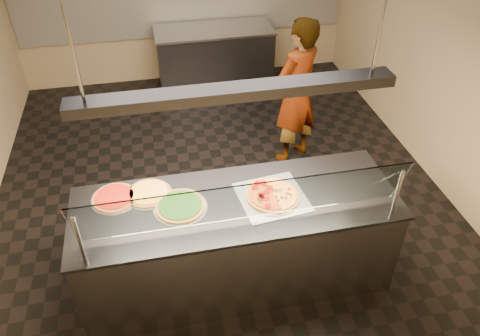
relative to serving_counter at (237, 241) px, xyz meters
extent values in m
cube|color=black|center=(0.06, 1.22, -0.48)|extent=(5.00, 6.00, 0.02)
cube|color=tan|center=(2.57, 1.22, 1.03)|extent=(0.02, 6.00, 3.00)
cube|color=#B7B7BC|center=(0.00, 0.00, -0.02)|extent=(2.66, 0.90, 0.90)
cube|color=#2E2E32|center=(0.00, 0.00, 0.45)|extent=(2.70, 0.94, 0.03)
cylinder|color=#B7B7BC|center=(-1.18, -0.40, 0.68)|extent=(0.03, 0.03, 0.44)
cylinder|color=#B7B7BC|center=(1.18, -0.40, 0.68)|extent=(0.03, 0.03, 0.44)
cube|color=white|center=(0.00, -0.34, 0.76)|extent=(2.46, 0.18, 0.47)
cube|color=silver|center=(0.31, 0.00, 0.47)|extent=(0.60, 0.60, 0.01)
cylinder|color=silver|center=(0.31, 0.00, 0.47)|extent=(0.48, 0.48, 0.01)
cylinder|color=#560604|center=(0.30, 0.06, 0.52)|extent=(0.06, 0.06, 0.01)
cylinder|color=#560604|center=(0.26, 0.12, 0.52)|extent=(0.06, 0.06, 0.01)
cylinder|color=#560604|center=(0.21, 0.14, 0.52)|extent=(0.06, 0.06, 0.01)
cylinder|color=#560604|center=(0.18, 0.09, 0.52)|extent=(0.06, 0.06, 0.01)
cylinder|color=#560604|center=(0.26, 0.01, 0.52)|extent=(0.06, 0.06, 0.01)
cylinder|color=#560604|center=(0.21, 0.00, 0.52)|extent=(0.06, 0.06, 0.01)
cylinder|color=#560604|center=(0.20, -0.03, 0.52)|extent=(0.06, 0.06, 0.01)
cylinder|color=#560604|center=(0.19, -0.05, 0.52)|extent=(0.06, 0.06, 0.01)
cylinder|color=#560604|center=(0.24, -0.06, 0.52)|extent=(0.06, 0.06, 0.01)
cylinder|color=#560604|center=(0.22, -0.15, 0.52)|extent=(0.06, 0.06, 0.01)
cube|color=#19590F|center=(0.29, 0.10, 0.52)|extent=(0.02, 0.02, 0.01)
cube|color=#19590F|center=(0.26, 0.06, 0.52)|extent=(0.02, 0.01, 0.01)
cube|color=#19590F|center=(0.20, 0.07, 0.52)|extent=(0.02, 0.02, 0.01)
cube|color=#19590F|center=(0.15, 0.04, 0.52)|extent=(0.02, 0.02, 0.01)
cube|color=#19590F|center=(0.17, -0.04, 0.52)|extent=(0.02, 0.02, 0.01)
cube|color=#19590F|center=(0.18, -0.10, 0.52)|extent=(0.02, 0.02, 0.01)
sphere|color=#513014|center=(0.33, -0.08, 0.50)|extent=(0.03, 0.03, 0.03)
sphere|color=#513014|center=(0.32, -0.04, 0.50)|extent=(0.03, 0.03, 0.03)
sphere|color=#513014|center=(0.37, -0.06, 0.50)|extent=(0.03, 0.03, 0.03)
sphere|color=#513014|center=(0.40, -0.07, 0.50)|extent=(0.03, 0.03, 0.03)
sphere|color=#513014|center=(0.45, -0.04, 0.50)|extent=(0.03, 0.03, 0.03)
sphere|color=#513014|center=(0.43, -0.01, 0.50)|extent=(0.03, 0.03, 0.03)
sphere|color=#513014|center=(0.46, 0.03, 0.50)|extent=(0.03, 0.03, 0.03)
sphere|color=#513014|center=(0.38, 0.04, 0.50)|extent=(0.03, 0.03, 0.03)
sphere|color=#513014|center=(0.35, 0.03, 0.50)|extent=(0.03, 0.03, 0.03)
sphere|color=#513014|center=(0.35, 0.05, 0.50)|extent=(0.03, 0.03, 0.03)
sphere|color=#513014|center=(0.32, 0.04, 0.50)|extent=(0.03, 0.03, 0.03)
cylinder|color=silver|center=(-0.46, 0.03, 0.47)|extent=(0.44, 0.44, 0.01)
cylinder|color=brown|center=(-0.46, 0.03, 0.48)|extent=(0.41, 0.41, 0.02)
cylinder|color=black|center=(-0.46, 0.03, 0.49)|extent=(0.35, 0.35, 0.01)
cylinder|color=silver|center=(-0.70, 0.25, 0.47)|extent=(0.39, 0.39, 0.01)
cylinder|color=brown|center=(-0.70, 0.25, 0.48)|extent=(0.36, 0.36, 0.02)
cylinder|color=gold|center=(-0.70, 0.25, 0.49)|extent=(0.31, 0.31, 0.01)
cylinder|color=silver|center=(-0.98, 0.25, 0.47)|extent=(0.39, 0.39, 0.01)
cylinder|color=brown|center=(-0.98, 0.25, 0.48)|extent=(0.36, 0.36, 0.02)
cylinder|color=#810D04|center=(-0.98, 0.25, 0.49)|extent=(0.31, 0.31, 0.01)
cube|color=#B7B7BC|center=(-0.47, 0.11, 0.49)|extent=(0.14, 0.12, 0.00)
cylinder|color=tan|center=(-0.57, 0.22, 0.49)|extent=(0.03, 0.14, 0.02)
cube|color=#2E2E32|center=(0.43, 3.77, -0.02)|extent=(1.70, 0.70, 0.90)
cube|color=#B7B7BC|center=(0.43, 3.77, 0.45)|extent=(1.74, 0.74, 0.03)
imported|color=#2A282D|center=(1.06, 1.73, 0.43)|extent=(0.78, 0.70, 1.78)
cube|color=#2E2E32|center=(0.00, 0.00, 1.48)|extent=(2.30, 0.18, 0.08)
cylinder|color=#B7B7BC|center=(-1.00, 0.00, 2.03)|extent=(0.02, 0.02, 1.01)
cylinder|color=#B7B7BC|center=(1.00, 0.00, 2.03)|extent=(0.02, 0.02, 1.01)
camera|label=1|loc=(-0.56, -2.81, 3.04)|focal=35.00mm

